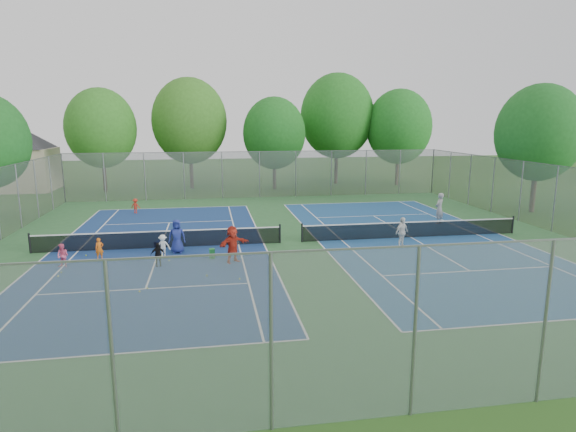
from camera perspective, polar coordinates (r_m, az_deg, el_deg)
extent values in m
plane|color=#28541A|center=(26.53, 0.36, -3.17)|extent=(120.00, 120.00, 0.00)
cube|color=#2F6434|center=(26.53, 0.36, -3.16)|extent=(32.00, 32.00, 0.01)
cube|color=navy|center=(26.29, -14.89, -3.66)|extent=(10.97, 23.77, 0.01)
cube|color=navy|center=(28.53, 14.36, -2.46)|extent=(10.97, 23.77, 0.01)
cube|color=black|center=(26.18, -14.93, -2.73)|extent=(12.87, 0.10, 0.91)
cube|color=black|center=(28.43, 14.40, -1.60)|extent=(12.87, 0.10, 0.91)
cube|color=gray|center=(41.80, -3.40, 4.91)|extent=(32.00, 0.10, 4.00)
cube|color=gray|center=(11.29, 14.78, -13.29)|extent=(32.00, 0.10, 4.00)
cube|color=gray|center=(32.83, 29.07, 1.76)|extent=(0.10, 32.00, 4.00)
cube|color=#B7A88C|center=(52.56, -29.12, 4.82)|extent=(6.00, 5.00, 4.00)
pyramid|color=#2D2D33|center=(52.36, -29.57, 9.38)|extent=(11.03, 11.03, 2.20)
cylinder|color=#443326|center=(48.52, -20.93, 4.78)|extent=(0.36, 0.36, 3.50)
ellipsoid|color=#2C6B1F|center=(48.28, -21.28, 9.67)|extent=(6.40, 6.40, 7.36)
cylinder|color=#443326|center=(48.56, -11.39, 5.51)|extent=(0.36, 0.36, 3.85)
ellipsoid|color=#336A1E|center=(48.34, -11.60, 10.97)|extent=(7.20, 7.20, 8.28)
cylinder|color=#443326|center=(47.02, -1.62, 5.12)|extent=(0.36, 0.36, 3.15)
ellipsoid|color=#1C611D|center=(46.77, -1.65, 9.78)|extent=(6.00, 6.00, 6.90)
cylinder|color=#443326|center=(51.30, 5.72, 6.17)|extent=(0.36, 0.36, 4.20)
ellipsoid|color=#20641D|center=(51.10, 5.83, 11.71)|extent=(7.60, 7.60, 8.74)
cylinder|color=#443326|center=(51.36, 12.81, 5.56)|extent=(0.36, 0.36, 3.50)
ellipsoid|color=#1D661E|center=(51.14, 13.02, 10.27)|extent=(6.60, 6.60, 7.59)
cylinder|color=#443326|center=(39.39, 27.09, 2.94)|extent=(0.36, 0.36, 3.50)
ellipsoid|color=#19581D|center=(39.10, 27.62, 8.74)|extent=(6.00, 6.00, 6.90)
cube|color=#1832B9|center=(26.59, -15.13, -3.22)|extent=(0.44, 0.44, 0.29)
cube|color=#258A34|center=(23.70, -8.99, -4.45)|extent=(0.27, 0.27, 0.51)
imported|color=orange|center=(25.03, -21.45, -3.62)|extent=(0.44, 0.36, 1.05)
imported|color=#EF5C83|center=(24.30, -25.14, -4.28)|extent=(0.65, 0.58, 1.10)
imported|color=white|center=(24.46, -14.61, -3.44)|extent=(0.77, 0.50, 1.12)
imported|color=black|center=(22.94, -15.17, -4.45)|extent=(0.68, 0.35, 1.12)
imported|color=navy|center=(24.94, -13.04, -2.36)|extent=(0.86, 0.57, 1.73)
imported|color=red|center=(22.80, -6.58, -3.36)|extent=(1.66, 1.34, 1.77)
imported|color=red|center=(36.40, -17.61, 1.14)|extent=(0.80, 0.63, 1.09)
imported|color=gray|center=(32.61, 17.50, 0.85)|extent=(0.88, 0.83, 2.03)
imported|color=white|center=(26.07, 13.35, -1.90)|extent=(1.02, 0.82, 1.63)
sphere|color=#BDDB33|center=(20.16, -16.32, -8.26)|extent=(0.07, 0.07, 0.07)
sphere|color=yellow|center=(19.90, -17.18, -8.58)|extent=(0.07, 0.07, 0.07)
sphere|color=#ADC12D|center=(21.16, -9.59, -7.02)|extent=(0.07, 0.07, 0.07)
sphere|color=#C3E535|center=(23.71, -13.91, -5.19)|extent=(0.07, 0.07, 0.07)
sphere|color=#B5CF30|center=(24.73, -6.28, -4.23)|extent=(0.07, 0.07, 0.07)
sphere|color=#D0F539|center=(24.59, -14.71, -4.64)|extent=(0.07, 0.07, 0.07)
sphere|color=#DFF238|center=(23.03, -25.57, -6.48)|extent=(0.07, 0.07, 0.07)
sphere|color=#ABCD2F|center=(20.55, -5.75, -7.47)|extent=(0.07, 0.07, 0.07)
sphere|color=#C7F037|center=(25.90, -22.81, -4.36)|extent=(0.07, 0.07, 0.07)
sphere|color=#BCE334|center=(23.50, -25.27, -6.11)|extent=(0.07, 0.07, 0.07)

